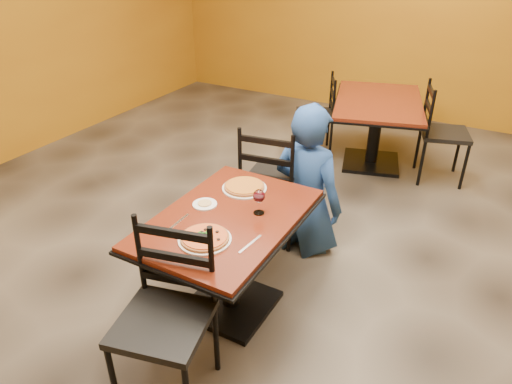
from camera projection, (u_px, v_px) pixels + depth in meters
The scene contains 18 objects.
floor at pixel (264, 267), 3.66m from camera, with size 7.00×8.00×0.01m, color black.
wall_back at pixel (412, 4), 5.97m from camera, with size 7.00×0.01×3.00m, color #AB7013.
table_main at pixel (229, 241), 3.01m from camera, with size 0.83×1.23×0.75m.
table_second at pixel (377, 117), 5.01m from camera, with size 1.25×1.55×0.75m.
chair_main_near at pixel (163, 324), 2.43m from camera, with size 0.46×0.46×1.03m, color black, non-canonical shape.
chair_main_far at pixel (274, 181), 3.83m from camera, with size 0.46×0.46×1.03m, color black, non-canonical shape.
chair_second_left at pixel (315, 115), 5.37m from camera, with size 0.41×0.41×0.92m, color black, non-canonical shape.
chair_second_right at pixel (445, 134), 4.74m from camera, with size 0.46×0.46×1.01m, color black, non-canonical shape.
diner at pixel (308, 178), 3.64m from camera, with size 0.61×0.40×1.23m, color navy.
plate_main at pixel (205, 240), 2.68m from camera, with size 0.31×0.31×0.01m, color white.
pizza_main at pixel (205, 237), 2.67m from camera, with size 0.28×0.28×0.02m, color #9C160B.
plate_far at pixel (244, 188), 3.22m from camera, with size 0.31×0.31×0.01m, color white.
pizza_far at pixel (244, 186), 3.21m from camera, with size 0.28×0.28×0.02m, color gold.
side_plate at pixel (205, 204), 3.03m from camera, with size 0.16×0.16×0.01m, color white.
dip at pixel (205, 203), 3.02m from camera, with size 0.09×0.09×0.01m, color tan.
wine_glass at pixel (259, 201), 2.90m from camera, with size 0.08×0.08×0.18m, color white, non-canonical shape.
fork at pixel (179, 221), 2.85m from camera, with size 0.01×0.19×0.00m, color silver.
knife at pixel (250, 244), 2.65m from camera, with size 0.01×0.21×0.00m, color silver.
Camera 1 is at (1.35, -2.57, 2.31)m, focal length 32.58 mm.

